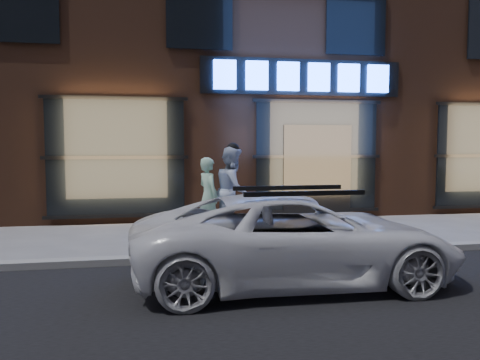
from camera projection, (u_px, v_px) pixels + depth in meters
name	position (u px, v px, depth m)	size (l,w,h in m)	color
ground	(392.00, 253.00, 8.25)	(90.00, 90.00, 0.00)	slate
curb	(392.00, 249.00, 8.24)	(60.00, 0.25, 0.12)	gray
storefront_building	(277.00, 48.00, 15.70)	(30.20, 8.28, 10.30)	#54301E
man_bowtie	(208.00, 196.00, 9.87)	(0.60, 0.39, 1.64)	#A8DDB5
man_cap	(233.00, 190.00, 9.99)	(0.90, 0.70, 1.86)	silver
white_suv	(296.00, 239.00, 6.39)	(2.05, 4.44, 1.23)	silver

